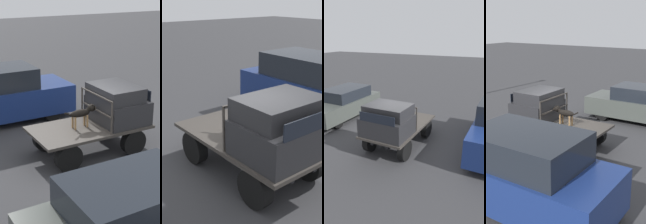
# 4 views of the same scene
# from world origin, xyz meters

# --- Properties ---
(ground_plane) EXTENTS (80.00, 80.00, 0.00)m
(ground_plane) POSITION_xyz_m (0.00, 0.00, 0.00)
(ground_plane) COLOR #38383A
(flatbed_truck) EXTENTS (3.49, 1.83, 0.84)m
(flatbed_truck) POSITION_xyz_m (0.00, 0.00, 0.59)
(flatbed_truck) COLOR black
(flatbed_truck) RESTS_ON ground
(truck_cab) EXTENTS (1.39, 1.71, 1.13)m
(truck_cab) POSITION_xyz_m (0.97, 0.00, 1.37)
(truck_cab) COLOR #28282B
(truck_cab) RESTS_ON flatbed_truck
(truck_headboard) EXTENTS (0.04, 1.71, 0.96)m
(truck_headboard) POSITION_xyz_m (0.24, 0.00, 1.46)
(truck_headboard) COLOR #3D3833
(truck_headboard) RESTS_ON flatbed_truck
(dog) EXTENTS (1.04, 0.23, 0.69)m
(dog) POSITION_xyz_m (-0.18, 0.04, 1.28)
(dog) COLOR #9E7547
(dog) RESTS_ON flatbed_truck
(parked_sedan) EXTENTS (4.49, 1.82, 1.62)m
(parked_sedan) POSITION_xyz_m (-1.44, -4.23, 0.81)
(parked_sedan) COLOR black
(parked_sedan) RESTS_ON ground
(parked_pickup_far) EXTENTS (4.91, 2.01, 2.00)m
(parked_pickup_far) POSITION_xyz_m (-1.42, 3.81, 0.98)
(parked_pickup_far) COLOR black
(parked_pickup_far) RESTS_ON ground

